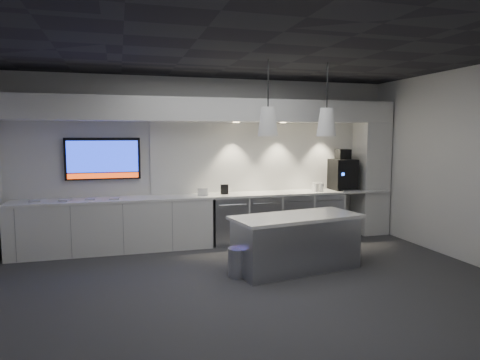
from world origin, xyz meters
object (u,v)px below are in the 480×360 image
object	(u,v)px
island	(296,242)
coffee_machine	(343,173)
wall_tv	(103,159)
bin	(238,262)

from	to	relation	value
island	coffee_machine	xyz separation A→B (m)	(1.75, 1.80, 0.82)
wall_tv	island	distance (m)	3.60
island	coffee_machine	size ratio (longest dim) A/B	2.53
wall_tv	bin	distance (m)	3.11
island	coffee_machine	bearing A→B (deg)	35.98
island	bin	bearing A→B (deg)	175.29
wall_tv	coffee_machine	world-z (taller)	wall_tv
wall_tv	coffee_machine	distance (m)	4.49
bin	coffee_machine	bearing A→B (deg)	35.28
wall_tv	island	size ratio (longest dim) A/B	0.62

